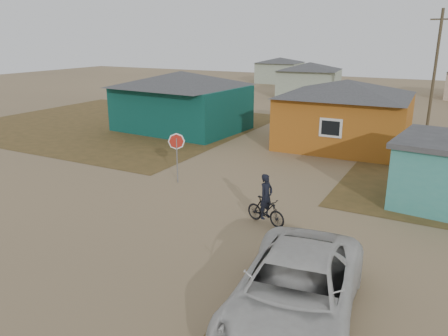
{
  "coord_description": "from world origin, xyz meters",
  "views": [
    {
      "loc": [
        8.2,
        -11.43,
        6.3
      ],
      "look_at": [
        0.44,
        3.0,
        1.3
      ],
      "focal_mm": 35.0,
      "sensor_mm": 36.0,
      "label": 1
    }
  ],
  "objects": [
    {
      "name": "ground",
      "position": [
        0.0,
        0.0,
        0.0
      ],
      "size": [
        120.0,
        120.0,
        0.0
      ],
      "primitive_type": "plane",
      "color": "#8B7250"
    },
    {
      "name": "grass_nw",
      "position": [
        -14.0,
        13.0,
        0.01
      ],
      "size": [
        20.0,
        18.0,
        0.0
      ],
      "primitive_type": "cube",
      "color": "brown",
      "rests_on": "ground"
    },
    {
      "name": "house_teal",
      "position": [
        -8.5,
        13.5,
        2.05
      ],
      "size": [
        8.93,
        7.08,
        4.0
      ],
      "color": "#0A3932",
      "rests_on": "ground"
    },
    {
      "name": "house_yellow",
      "position": [
        2.5,
        14.0,
        2.0
      ],
      "size": [
        7.72,
        6.76,
        3.9
      ],
      "color": "#A45A19",
      "rests_on": "ground"
    },
    {
      "name": "house_pale_west",
      "position": [
        -6.0,
        34.0,
        1.86
      ],
      "size": [
        7.04,
        6.15,
        3.6
      ],
      "color": "#98A58E",
      "rests_on": "ground"
    },
    {
      "name": "house_pale_north",
      "position": [
        -14.0,
        46.0,
        1.75
      ],
      "size": [
        6.28,
        5.81,
        3.4
      ],
      "color": "#98A58E",
      "rests_on": "ground"
    },
    {
      "name": "utility_pole_near",
      "position": [
        6.5,
        22.0,
        4.14
      ],
      "size": [
        1.4,
        0.2,
        8.0
      ],
      "color": "#4C412D",
      "rests_on": "ground"
    },
    {
      "name": "stop_sign",
      "position": [
        -2.35,
        3.83,
        1.67
      ],
      "size": [
        0.73,
        0.18,
        2.25
      ],
      "color": "gray",
      "rests_on": "ground"
    },
    {
      "name": "cyclist",
      "position": [
        2.85,
        1.58,
        0.66
      ],
      "size": [
        1.66,
        0.85,
        1.8
      ],
      "color": "black",
      "rests_on": "ground"
    },
    {
      "name": "vehicle",
      "position": [
        5.56,
        -3.15,
        0.8
      ],
      "size": [
        3.36,
        6.02,
        1.59
      ],
      "primitive_type": "imported",
      "rotation": [
        0.0,
        0.0,
        0.13
      ],
      "color": "silver",
      "rests_on": "ground"
    }
  ]
}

